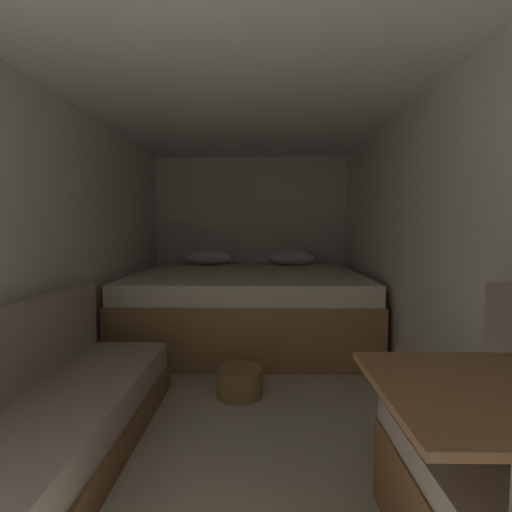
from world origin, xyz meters
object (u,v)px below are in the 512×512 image
Objects in this scene: sofa_left at (22,442)px; wicker_basket at (240,382)px; bed at (248,306)px; dinette_table at (486,425)px.

wicker_basket is at bearing 48.30° from sofa_left.
sofa_left is 1.39m from wicker_basket.
wicker_basket is (-0.01, -1.35, -0.27)m from bed.
bed reaches higher than sofa_left.
dinette_table is 1.86m from wicker_basket.
wicker_basket is (-0.81, 1.59, -0.53)m from dinette_table.
bed is 3.14× the size of dinette_table.
dinette_table reaches higher than wicker_basket.
sofa_left is at bearing -111.31° from bed.
sofa_left reaches higher than wicker_basket.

